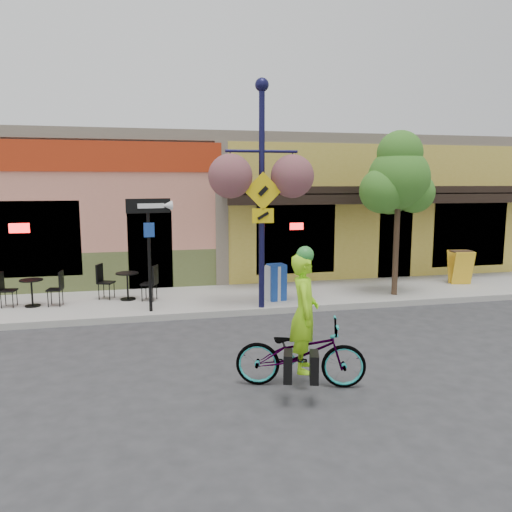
{
  "coord_description": "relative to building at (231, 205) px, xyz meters",
  "views": [
    {
      "loc": [
        -3.2,
        -10.51,
        3.08
      ],
      "look_at": [
        -0.67,
        0.5,
        1.4
      ],
      "focal_mm": 35.0,
      "sensor_mm": 36.0,
      "label": 1
    }
  ],
  "objects": [
    {
      "name": "street_tree",
      "position": [
        3.22,
        -6.31,
        0.04
      ],
      "size": [
        2.12,
        2.12,
        4.28
      ],
      "primitive_type": null,
      "rotation": [
        0.0,
        0.0,
        0.33
      ],
      "color": "#3D7A26",
      "rests_on": "sidewalk"
    },
    {
      "name": "sandwich_board",
      "position": [
        5.74,
        -5.63,
        -1.61
      ],
      "size": [
        0.64,
        0.5,
        0.98
      ],
      "primitive_type": null,
      "rotation": [
        0.0,
        0.0,
        -0.13
      ],
      "color": "yellow",
      "rests_on": "sidewalk"
    },
    {
      "name": "cyclist_rider",
      "position": [
        -0.87,
        -11.11,
        -1.36
      ],
      "size": [
        0.6,
        0.75,
        1.79
      ],
      "primitive_type": "imported",
      "rotation": [
        0.0,
        0.0,
        1.27
      ],
      "color": "#9DF419",
      "rests_on": "ground"
    },
    {
      "name": "cafe_set_right",
      "position": [
        -3.6,
        -5.36,
        -1.65
      ],
      "size": [
        1.67,
        1.24,
        0.9
      ],
      "primitive_type": null,
      "rotation": [
        0.0,
        0.0,
        -0.37
      ],
      "color": "black",
      "rests_on": "sidewalk"
    },
    {
      "name": "building",
      "position": [
        0.0,
        0.0,
        0.0
      ],
      "size": [
        18.2,
        8.2,
        4.5
      ],
      "primitive_type": null,
      "color": "tan",
      "rests_on": "ground"
    },
    {
      "name": "sidewalk",
      "position": [
        0.0,
        -5.5,
        -2.17
      ],
      "size": [
        24.0,
        3.0,
        0.15
      ],
      "primitive_type": "cube",
      "color": "#9E9B93",
      "rests_on": "ground"
    },
    {
      "name": "ground",
      "position": [
        0.0,
        -7.5,
        -2.25
      ],
      "size": [
        90.0,
        90.0,
        0.0
      ],
      "primitive_type": "plane",
      "color": "#2D2D30",
      "rests_on": "ground"
    },
    {
      "name": "bicycle",
      "position": [
        -0.92,
        -11.11,
        -1.73
      ],
      "size": [
        2.08,
        1.24,
        1.03
      ],
      "primitive_type": "imported",
      "rotation": [
        0.0,
        0.0,
        1.27
      ],
      "color": "maroon",
      "rests_on": "ground"
    },
    {
      "name": "newspaper_box_blue",
      "position": [
        0.03,
        -6.22,
        -1.65
      ],
      "size": [
        0.46,
        0.42,
        0.91
      ],
      "primitive_type": null,
      "rotation": [
        0.0,
        0.0,
        0.16
      ],
      "color": "navy",
      "rests_on": "sidewalk"
    },
    {
      "name": "cafe_set_left",
      "position": [
        -5.8,
        -5.56,
        -1.68
      ],
      "size": [
        1.49,
        0.88,
        0.85
      ],
      "primitive_type": null,
      "rotation": [
        0.0,
        0.0,
        -0.13
      ],
      "color": "black",
      "rests_on": "sidewalk"
    },
    {
      "name": "one_way_sign",
      "position": [
        -3.06,
        -6.64,
        -0.82
      ],
      "size": [
        1.01,
        0.39,
        2.57
      ],
      "primitive_type": null,
      "rotation": [
        0.0,
        0.0,
        0.18
      ],
      "color": "black",
      "rests_on": "sidewalk"
    },
    {
      "name": "lamp_post",
      "position": [
        -0.51,
        -6.85,
        0.52
      ],
      "size": [
        1.68,
        0.7,
        5.23
      ],
      "primitive_type": null,
      "rotation": [
        0.0,
        0.0,
        -0.02
      ],
      "color": "#121239",
      "rests_on": "sidewalk"
    },
    {
      "name": "curb",
      "position": [
        0.0,
        -6.95,
        -2.17
      ],
      "size": [
        24.0,
        0.12,
        0.15
      ],
      "primitive_type": "cube",
      "color": "#A8A59E",
      "rests_on": "ground"
    },
    {
      "name": "newspaper_box_grey",
      "position": [
        -0.04,
        -6.18,
        -1.66
      ],
      "size": [
        0.52,
        0.5,
        0.88
      ],
      "primitive_type": null,
      "rotation": [
        0.0,
        0.0,
        -0.39
      ],
      "color": "silver",
      "rests_on": "sidewalk"
    }
  ]
}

